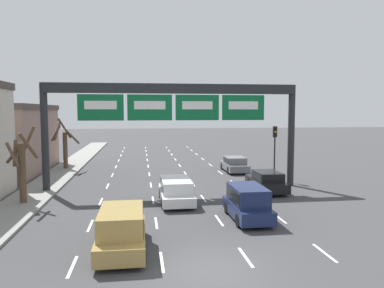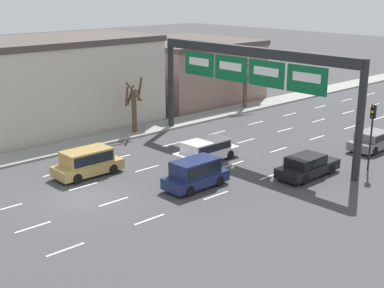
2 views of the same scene
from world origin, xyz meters
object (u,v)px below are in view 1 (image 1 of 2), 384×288
Objects in this scene: suv_white at (176,189)px; suv_gold at (121,228)px; suv_navy at (248,201)px; traffic_light_near_gantry at (275,142)px; car_grey at (234,164)px; sign_gantry at (173,106)px; car_black at (267,180)px; tree_bare_second at (22,165)px; tree_bare_closest at (64,144)px.

suv_gold is at bearing -110.74° from suv_white.
suv_navy is 0.87× the size of suv_white.
traffic_light_near_gantry reaches higher than suv_gold.
suv_gold is 0.99× the size of car_grey.
sign_gantry is 4.16× the size of traffic_light_near_gantry.
sign_gantry is 10.83m from car_grey.
car_black is 8.61m from car_grey.
tree_bare_closest is at bearing 90.71° from tree_bare_second.
car_black is 1.06× the size of car_grey.
suv_gold is 7.36m from suv_navy.
tree_bare_second reaches higher than traffic_light_near_gantry.
suv_navy is 13.72m from tree_bare_second.
suv_navy reaches higher than car_grey.
suv_white is at bearing -56.70° from tree_bare_closest.
tree_bare_second is at bearing -159.65° from sign_gantry.
sign_gantry is at bearing 110.68° from suv_navy.
sign_gantry is 4.46× the size of suv_navy.
suv_navy is at bearing -116.84° from traffic_light_near_gantry.
tree_bare_second is at bearing 159.16° from suv_navy.
suv_gold is 1.07× the size of suv_navy.
suv_gold is at bearing -129.34° from traffic_light_near_gantry.
car_grey is 12.93m from suv_white.
sign_gantry is 14.62m from tree_bare_closest.
car_black is at bearing 6.56° from tree_bare_second.
tree_bare_closest is (-16.12, 3.37, 1.76)m from car_grey.
suv_gold is (-9.78, -10.38, 0.21)m from car_black.
suv_gold is 1.00× the size of traffic_light_near_gantry.
tree_bare_closest is at bearing 133.46° from sign_gantry.
sign_gantry is 6.76m from suv_white.
tree_bare_second is at bearing -89.29° from tree_bare_closest.
car_black is 0.97× the size of tree_bare_closest.
suv_gold is 0.94× the size of suv_white.
car_grey is 16.56m from tree_bare_closest.
suv_gold is 21.27m from car_grey.
suv_gold is at bearing -116.79° from car_grey.
tree_bare_second is (-9.57, -3.55, -3.66)m from sign_gantry.
suv_navy is at bearing -69.32° from sign_gantry.
car_black is at bearing -14.48° from sign_gantry.
car_black is 1.00× the size of suv_white.
sign_gantry is 3.95× the size of tree_bare_second.
tree_bare_second reaches higher than suv_white.
tree_bare_second is (-18.19, -5.91, -0.74)m from traffic_light_near_gantry.
car_grey is 0.96× the size of tree_bare_second.
car_black is 7.24m from suv_white.
suv_white is (2.98, 7.87, -0.13)m from suv_gold.
suv_white is 17.41m from tree_bare_closest.
suv_gold is 23.34m from tree_bare_closest.
sign_gantry is at bearing 20.35° from tree_bare_second.
suv_gold is 10.74m from tree_bare_second.
tree_bare_second is (-6.36, 8.52, 1.49)m from suv_gold.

